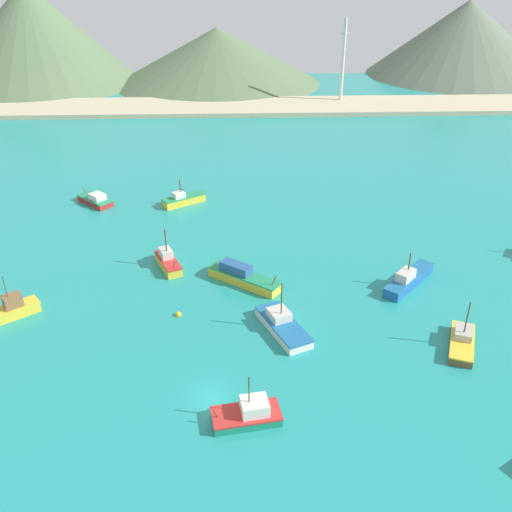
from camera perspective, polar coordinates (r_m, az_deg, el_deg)
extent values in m
cube|color=teal|center=(83.81, -3.86, -0.26)|extent=(260.00, 280.00, 0.50)
cube|color=#198466|center=(56.60, -1.00, -16.09)|extent=(6.99, 4.10, 0.83)
cube|color=red|center=(56.23, -1.00, -15.72)|extent=(7.13, 4.18, 0.20)
cube|color=silver|center=(55.80, -0.15, -15.04)|extent=(2.99, 2.71, 1.35)
cylinder|color=#4C3823|center=(55.61, -4.13, -15.75)|extent=(0.52, 0.20, 1.13)
cylinder|color=#4C3823|center=(54.22, -0.72, -13.43)|extent=(0.12, 0.12, 3.08)
cube|color=gold|center=(81.47, -8.92, -0.81)|extent=(4.59, 6.97, 1.18)
cube|color=red|center=(81.13, -8.95, -0.38)|extent=(4.69, 7.11, 0.20)
cube|color=beige|center=(81.51, -9.17, 0.30)|extent=(2.42, 2.84, 1.19)
cylinder|color=#4C3823|center=(78.25, -8.33, -0.89)|extent=(0.38, 0.67, 1.60)
cylinder|color=#4C3823|center=(80.04, -9.19, 1.60)|extent=(0.19, 0.19, 3.40)
cube|color=silver|center=(67.73, 2.79, -7.29)|extent=(6.49, 9.59, 1.00)
cube|color=#1E669E|center=(67.38, 2.80, -6.88)|extent=(6.62, 9.79, 0.20)
cube|color=beige|center=(67.85, 2.36, -5.96)|extent=(3.22, 3.38, 1.02)
cylinder|color=#4C3823|center=(66.02, 2.62, -4.35)|extent=(0.16, 0.16, 4.15)
cube|color=brown|center=(69.32, 20.20, -8.45)|extent=(5.14, 7.80, 0.86)
cube|color=gold|center=(69.01, 20.27, -8.10)|extent=(5.24, 7.96, 0.20)
cube|color=#B2ADA3|center=(69.47, 20.37, -7.31)|extent=(2.78, 3.21, 0.87)
cylinder|color=#4C3823|center=(67.67, 20.71, -5.87)|extent=(0.15, 0.15, 4.06)
cube|color=gold|center=(76.68, -1.21, -2.42)|extent=(10.05, 8.35, 1.26)
cube|color=#238C5B|center=(76.31, -1.22, -1.95)|extent=(10.25, 8.52, 0.20)
cube|color=#28568C|center=(76.63, -2.04, -1.19)|extent=(4.66, 4.12, 1.23)
cylinder|color=#4C3823|center=(73.57, 1.83, -2.51)|extent=(0.65, 0.52, 1.70)
cube|color=#1E5BA8|center=(79.35, 15.30, -2.41)|extent=(8.69, 9.18, 1.21)
cube|color=#1E669E|center=(78.99, 15.37, -1.97)|extent=(8.87, 9.36, 0.20)
cube|color=beige|center=(77.59, 15.00, -1.89)|extent=(3.18, 3.25, 1.24)
cylinder|color=#4C3823|center=(77.15, 15.37, -0.52)|extent=(0.18, 0.18, 2.51)
cube|color=red|center=(105.41, -16.04, 5.39)|extent=(7.13, 7.05, 0.93)
cube|color=#238C5B|center=(105.19, -16.08, 5.67)|extent=(7.27, 7.19, 0.20)
cube|color=silver|center=(104.26, -15.85, 5.85)|extent=(3.42, 3.41, 0.99)
cylinder|color=#4C3823|center=(107.59, -17.07, 6.36)|extent=(0.48, 0.47, 1.26)
cube|color=gold|center=(76.35, -23.99, -5.42)|extent=(7.52, 6.31, 1.18)
cube|color=gold|center=(75.99, -24.10, -4.98)|extent=(7.67, 6.43, 0.20)
cube|color=brown|center=(75.68, -23.55, -4.20)|extent=(2.76, 2.65, 1.58)
cylinder|color=#4C3823|center=(74.52, -24.19, -2.87)|extent=(0.10, 0.10, 2.86)
cube|color=gold|center=(101.94, -7.34, 5.62)|extent=(7.73, 6.02, 1.28)
cube|color=#238C5B|center=(101.66, -7.37, 6.00)|extent=(7.88, 6.14, 0.20)
cube|color=silver|center=(101.03, -7.88, 6.18)|extent=(2.54, 2.45, 0.99)
cylinder|color=#4C3823|center=(100.60, -7.74, 7.08)|extent=(0.19, 0.19, 2.22)
sphere|color=gold|center=(71.19, -7.92, -5.92)|extent=(0.79, 0.79, 0.79)
sphere|color=#232328|center=(107.68, -7.60, 6.60)|extent=(0.81, 0.81, 0.81)
cube|color=#C6B793|center=(166.59, -3.15, 14.94)|extent=(247.00, 19.98, 1.20)
cone|color=#56704C|center=(210.60, -21.83, 20.19)|extent=(67.12, 67.12, 31.43)
cone|color=#56704C|center=(200.19, -3.97, 19.69)|extent=(69.70, 69.70, 17.84)
cone|color=#60705B|center=(224.78, 20.48, 20.06)|extent=(66.90, 66.90, 25.33)
cylinder|color=silver|center=(171.85, 8.84, 18.95)|extent=(0.95, 0.95, 23.84)
cylinder|color=silver|center=(170.76, 9.05, 21.46)|extent=(2.38, 0.47, 0.47)
cylinder|color=silver|center=(171.40, 8.92, 19.89)|extent=(0.47, 1.91, 0.47)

